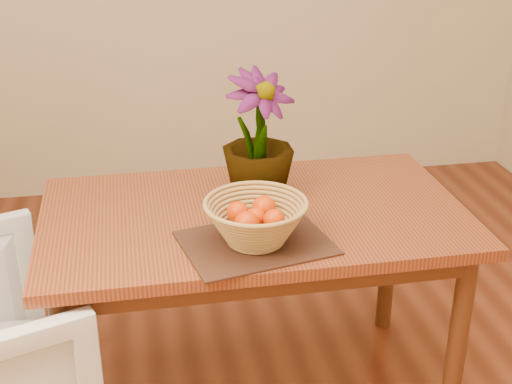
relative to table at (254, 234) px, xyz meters
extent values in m
cube|color=brown|center=(0.00, 0.00, 0.07)|extent=(1.40, 0.80, 0.04)
cube|color=#442210|center=(0.00, 0.00, 0.01)|extent=(1.28, 0.68, 0.08)
cylinder|color=#442210|center=(0.62, -0.32, -0.31)|extent=(0.06, 0.06, 0.71)
cylinder|color=#442210|center=(-0.62, 0.32, -0.31)|extent=(0.06, 0.06, 0.71)
cylinder|color=#442210|center=(0.62, 0.32, -0.31)|extent=(0.06, 0.06, 0.71)
cube|color=#341B13|center=(-0.04, -0.22, 0.09)|extent=(0.49, 0.40, 0.01)
cylinder|color=tan|center=(-0.04, -0.22, 0.10)|extent=(0.16, 0.16, 0.01)
sphere|color=#D14503|center=(-0.04, -0.22, 0.18)|extent=(0.06, 0.06, 0.06)
sphere|color=#D14503|center=(0.00, -0.17, 0.18)|extent=(0.07, 0.07, 0.07)
sphere|color=#D14503|center=(-0.09, -0.19, 0.18)|extent=(0.07, 0.07, 0.07)
sphere|color=#D14503|center=(-0.07, -0.27, 0.18)|extent=(0.07, 0.07, 0.07)
sphere|color=#D14503|center=(0.01, -0.26, 0.18)|extent=(0.07, 0.07, 0.07)
imported|color=#184E16|center=(0.03, 0.11, 0.31)|extent=(0.33, 0.33, 0.44)
camera|label=1|loc=(-0.38, -2.08, 1.13)|focal=50.00mm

